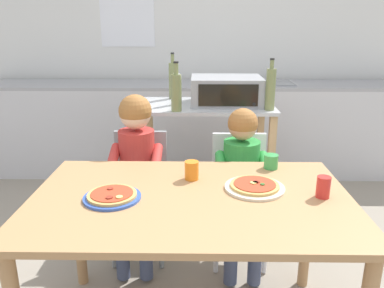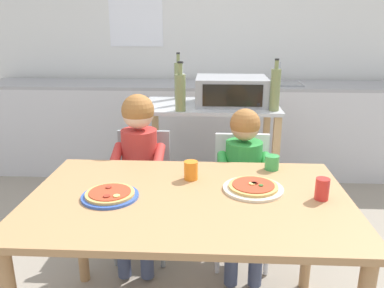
# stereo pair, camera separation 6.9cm
# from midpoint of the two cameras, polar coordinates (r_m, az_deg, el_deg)

# --- Properties ---
(ground_plane) EXTENTS (10.51, 10.51, 0.00)m
(ground_plane) POSITION_cam_midpoint_polar(r_m,az_deg,el_deg) (3.03, 1.43, -12.16)
(ground_plane) COLOR gray
(back_wall_tiled) EXTENTS (4.87, 0.14, 2.70)m
(back_wall_tiled) POSITION_cam_midpoint_polar(r_m,az_deg,el_deg) (4.27, 2.19, 15.51)
(back_wall_tiled) COLOR white
(back_wall_tiled) RESTS_ON ground
(kitchen_counter) EXTENTS (4.39, 0.60, 1.12)m
(kitchen_counter) POSITION_cam_midpoint_polar(r_m,az_deg,el_deg) (4.00, 2.00, 2.40)
(kitchen_counter) COLOR silver
(kitchen_counter) RESTS_ON ground
(kitchen_island_cart) EXTENTS (1.00, 0.59, 0.91)m
(kitchen_island_cart) POSITION_cam_midpoint_polar(r_m,az_deg,el_deg) (3.00, 3.35, 0.16)
(kitchen_island_cart) COLOR #B7BABF
(kitchen_island_cart) RESTS_ON ground
(toaster_oven) EXTENTS (0.52, 0.40, 0.20)m
(toaster_oven) POSITION_cam_midpoint_polar(r_m,az_deg,el_deg) (2.92, 6.47, 7.78)
(toaster_oven) COLOR #999BA0
(toaster_oven) RESTS_ON kitchen_island_cart
(bottle_clear_vinegar) EXTENTS (0.05, 0.05, 0.31)m
(bottle_clear_vinegar) POSITION_cam_midpoint_polar(r_m,az_deg,el_deg) (2.90, -0.83, 8.31)
(bottle_clear_vinegar) COLOR #ADB7B2
(bottle_clear_vinegar) RESTS_ON kitchen_island_cart
(bottle_squat_spirits) EXTENTS (0.07, 0.07, 0.36)m
(bottle_squat_spirits) POSITION_cam_midpoint_polar(r_m,az_deg,el_deg) (2.74, 12.84, 7.87)
(bottle_squat_spirits) COLOR olive
(bottle_squat_spirits) RESTS_ON kitchen_island_cart
(bottle_dark_olive_oil) EXTENTS (0.07, 0.07, 0.34)m
(bottle_dark_olive_oil) POSITION_cam_midpoint_polar(r_m,az_deg,el_deg) (2.67, -0.99, 7.75)
(bottle_dark_olive_oil) COLOR olive
(bottle_dark_olive_oil) RESTS_ON kitchen_island_cart
(bottle_brown_beer) EXTENTS (0.06, 0.06, 0.36)m
(bottle_brown_beer) POSITION_cam_midpoint_polar(r_m,az_deg,el_deg) (3.13, -1.38, 9.43)
(bottle_brown_beer) COLOR olive
(bottle_brown_beer) RESTS_ON kitchen_island_cart
(dining_table) EXTENTS (1.44, 0.90, 0.76)m
(dining_table) POSITION_cam_midpoint_polar(r_m,az_deg,el_deg) (1.79, 0.61, -10.42)
(dining_table) COLOR #AD7F51
(dining_table) RESTS_ON ground
(dining_chair_left) EXTENTS (0.36, 0.36, 0.81)m
(dining_chair_left) POSITION_cam_midpoint_polar(r_m,az_deg,el_deg) (2.57, -6.47, -5.94)
(dining_chair_left) COLOR gray
(dining_chair_left) RESTS_ON ground
(dining_chair_right) EXTENTS (0.36, 0.36, 0.81)m
(dining_chair_right) POSITION_cam_midpoint_polar(r_m,az_deg,el_deg) (2.51, 8.07, -6.60)
(dining_chair_right) COLOR silver
(dining_chair_right) RESTS_ON ground
(child_in_red_shirt) EXTENTS (0.32, 0.42, 1.07)m
(child_in_red_shirt) POSITION_cam_midpoint_polar(r_m,az_deg,el_deg) (2.39, -7.09, -2.31)
(child_in_red_shirt) COLOR #424C6B
(child_in_red_shirt) RESTS_ON ground
(child_in_green_shirt) EXTENTS (0.32, 0.42, 1.00)m
(child_in_green_shirt) POSITION_cam_midpoint_polar(r_m,az_deg,el_deg) (2.34, 8.49, -4.26)
(child_in_green_shirt) COLOR #424C6B
(child_in_green_shirt) RESTS_ON ground
(pizza_plate_blue_rimmed) EXTENTS (0.25, 0.25, 0.03)m
(pizza_plate_blue_rimmed) POSITION_cam_midpoint_polar(r_m,az_deg,el_deg) (1.76, -10.85, -7.35)
(pizza_plate_blue_rimmed) COLOR #3356B7
(pizza_plate_blue_rimmed) RESTS_ON dining_table
(pizza_plate_cream) EXTENTS (0.28, 0.28, 0.03)m
(pizza_plate_cream) POSITION_cam_midpoint_polar(r_m,az_deg,el_deg) (1.83, 10.05, -6.31)
(pizza_plate_cream) COLOR beige
(pizza_plate_cream) RESTS_ON dining_table
(drinking_cup_orange) EXTENTS (0.07, 0.07, 0.09)m
(drinking_cup_orange) POSITION_cam_midpoint_polar(r_m,az_deg,el_deg) (1.91, 0.93, -3.90)
(drinking_cup_orange) COLOR orange
(drinking_cup_orange) RESTS_ON dining_table
(drinking_cup_red) EXTENTS (0.06, 0.06, 0.10)m
(drinking_cup_red) POSITION_cam_midpoint_polar(r_m,az_deg,el_deg) (1.80, 19.66, -6.29)
(drinking_cup_red) COLOR red
(drinking_cup_red) RESTS_ON dining_table
(drinking_cup_green) EXTENTS (0.07, 0.07, 0.08)m
(drinking_cup_green) POSITION_cam_midpoint_polar(r_m,az_deg,el_deg) (2.09, 12.58, -2.68)
(drinking_cup_green) COLOR green
(drinking_cup_green) RESTS_ON dining_table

